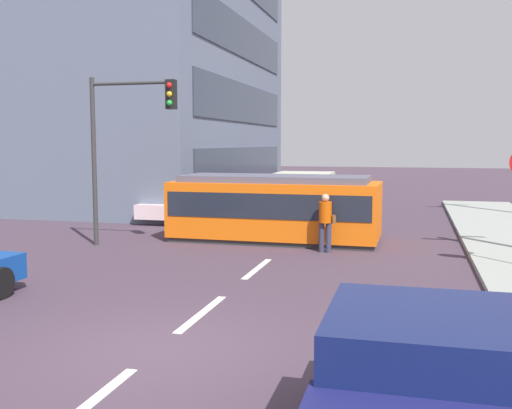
# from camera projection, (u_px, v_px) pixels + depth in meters

# --- Properties ---
(ground_plane) EXTENTS (120.00, 120.00, 0.00)m
(ground_plane) POSITION_uv_depth(u_px,v_px,m) (290.00, 243.00, 18.53)
(ground_plane) COLOR #433340
(lane_stripe_0) EXTENTS (0.16, 2.40, 0.01)m
(lane_stripe_0) POSITION_uv_depth(u_px,v_px,m) (86.00, 407.00, 6.99)
(lane_stripe_0) COLOR silver
(lane_stripe_0) RESTS_ON ground
(lane_stripe_1) EXTENTS (0.16, 2.40, 0.01)m
(lane_stripe_1) POSITION_uv_depth(u_px,v_px,m) (202.00, 313.00, 10.83)
(lane_stripe_1) COLOR silver
(lane_stripe_1) RESTS_ON ground
(lane_stripe_2) EXTENTS (0.16, 2.40, 0.01)m
(lane_stripe_2) POSITION_uv_depth(u_px,v_px,m) (257.00, 269.00, 14.68)
(lane_stripe_2) COLOR silver
(lane_stripe_2) RESTS_ON ground
(lane_stripe_3) EXTENTS (0.16, 2.40, 0.01)m
(lane_stripe_3) POSITION_uv_depth(u_px,v_px,m) (320.00, 218.00, 24.59)
(lane_stripe_3) COLOR silver
(lane_stripe_3) RESTS_ON ground
(lane_stripe_4) EXTENTS (0.16, 2.40, 0.01)m
(lane_stripe_4) POSITION_uv_depth(u_px,v_px,m) (338.00, 204.00, 30.36)
(lane_stripe_4) COLOR silver
(lane_stripe_4) RESTS_ON ground
(corner_building) EXTENTS (16.71, 17.36, 12.80)m
(corner_building) POSITION_uv_depth(u_px,v_px,m) (97.00, 82.00, 32.13)
(corner_building) COLOR slate
(corner_building) RESTS_ON ground
(streetcar_tram) EXTENTS (6.56, 2.60, 2.08)m
(streetcar_tram) POSITION_uv_depth(u_px,v_px,m) (275.00, 207.00, 18.85)
(streetcar_tram) COLOR orange
(streetcar_tram) RESTS_ON ground
(city_bus) EXTENTS (2.67, 5.36, 1.78)m
(city_bus) POSITION_uv_depth(u_px,v_px,m) (300.00, 192.00, 25.47)
(city_bus) COLOR beige
(city_bus) RESTS_ON ground
(pedestrian_crossing) EXTENTS (0.49, 0.36, 1.67)m
(pedestrian_crossing) POSITION_uv_depth(u_px,v_px,m) (325.00, 219.00, 16.82)
(pedestrian_crossing) COLOR #313249
(pedestrian_crossing) RESTS_ON ground
(parked_sedan_mid) EXTENTS (2.12, 4.16, 1.19)m
(parked_sedan_mid) POSITION_uv_depth(u_px,v_px,m) (177.00, 205.00, 23.97)
(parked_sedan_mid) COLOR silver
(parked_sedan_mid) RESTS_ON ground
(parked_sedan_far) EXTENTS (2.10, 4.48, 1.19)m
(parked_sedan_far) POSITION_uv_depth(u_px,v_px,m) (227.00, 192.00, 30.07)
(parked_sedan_far) COLOR #9C0C15
(parked_sedan_far) RESTS_ON ground
(parked_sedan_furthest) EXTENTS (1.99, 4.08, 1.19)m
(parked_sedan_furthest) POSITION_uv_depth(u_px,v_px,m) (263.00, 183.00, 36.77)
(parked_sedan_furthest) COLOR #284D38
(parked_sedan_furthest) RESTS_ON ground
(traffic_light_mast) EXTENTS (2.74, 0.33, 5.04)m
(traffic_light_mast) POSITION_uv_depth(u_px,v_px,m) (125.00, 129.00, 17.47)
(traffic_light_mast) COLOR #333333
(traffic_light_mast) RESTS_ON ground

